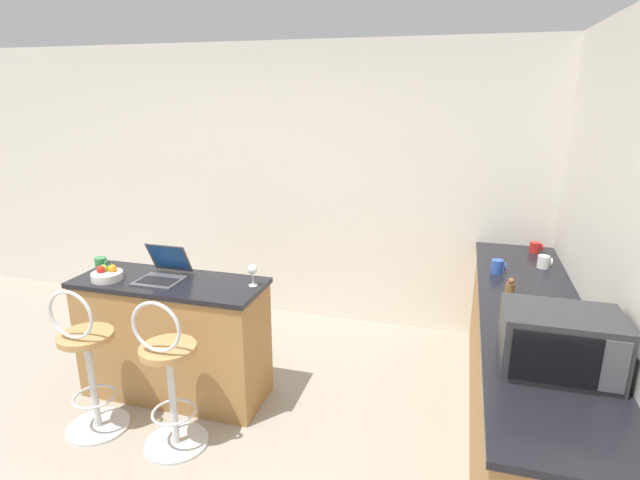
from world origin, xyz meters
name	(u,v)px	position (x,y,z in m)	size (l,w,h in m)	color
ground_plane	(155,468)	(0.00, 0.00, 0.00)	(20.00, 20.00, 0.00)	gray
wall_back	(285,186)	(0.00, 2.34, 1.30)	(12.00, 0.06, 2.60)	silver
breakfast_bar	(174,338)	(-0.29, 0.74, 0.45)	(1.36, 0.52, 0.89)	#9E703D
counter_right	(526,376)	(2.11, 0.91, 0.45)	(0.64, 2.84, 0.89)	#9E703D
bar_stool_near	(88,365)	(-0.59, 0.21, 0.48)	(0.40, 0.40, 1.03)	silver
bar_stool_far	(169,379)	(0.01, 0.21, 0.48)	(0.40, 0.40, 1.03)	silver
laptop	(164,270)	(-0.34, 0.77, 0.95)	(0.31, 0.33, 0.24)	#47474C
microwave	(560,342)	(2.13, 0.21, 1.04)	(0.52, 0.36, 0.30)	#2D2D30
fruit_bowl	(107,275)	(-0.71, 0.64, 0.93)	(0.21, 0.21, 0.10)	silver
mug_green	(101,264)	(-0.89, 0.80, 0.94)	(0.10, 0.08, 0.09)	#338447
mug_white	(544,262)	(2.27, 1.75, 0.94)	(0.10, 0.08, 0.09)	white
pepper_mill	(509,296)	(1.95, 0.85, 1.00)	(0.05, 0.05, 0.22)	brown
mug_red	(535,247)	(2.25, 2.13, 0.94)	(0.10, 0.09, 0.09)	red
wine_glass_tall	(253,270)	(0.32, 0.81, 1.01)	(0.07, 0.07, 0.15)	silver
mug_blue	(498,267)	(1.93, 1.53, 0.95)	(0.10, 0.08, 0.10)	#2D51AD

